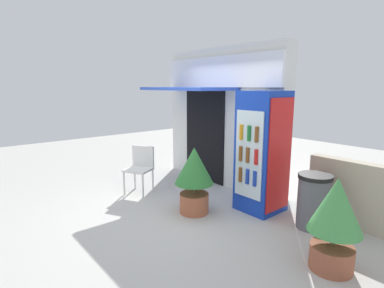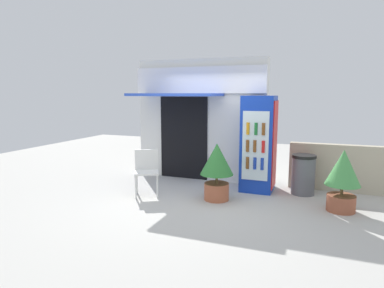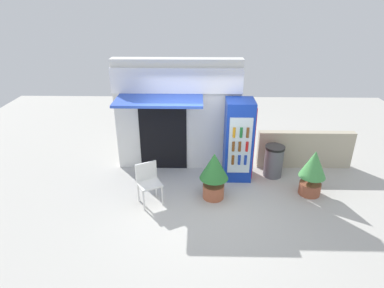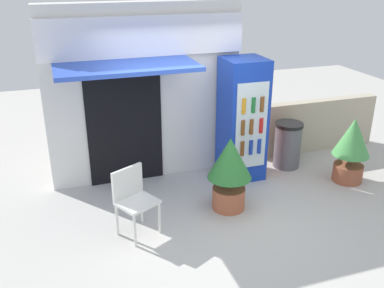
{
  "view_description": "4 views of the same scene",
  "coord_description": "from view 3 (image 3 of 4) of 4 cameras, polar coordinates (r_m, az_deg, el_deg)",
  "views": [
    {
      "loc": [
        3.98,
        -2.93,
        2.07
      ],
      "look_at": [
        -0.21,
        0.55,
        1.02
      ],
      "focal_mm": 28.36,
      "sensor_mm": 36.0,
      "label": 1
    },
    {
      "loc": [
        2.17,
        -5.85,
        2.04
      ],
      "look_at": [
        -0.29,
        0.5,
        1.0
      ],
      "focal_mm": 31.22,
      "sensor_mm": 36.0,
      "label": 2
    },
    {
      "loc": [
        0.0,
        -6.03,
        4.19
      ],
      "look_at": [
        -0.12,
        0.58,
        1.11
      ],
      "focal_mm": 30.28,
      "sensor_mm": 36.0,
      "label": 3
    },
    {
      "loc": [
        -1.89,
        -4.92,
        3.3
      ],
      "look_at": [
        -0.12,
        0.37,
        0.98
      ],
      "focal_mm": 40.16,
      "sensor_mm": 36.0,
      "label": 4
    }
  ],
  "objects": [
    {
      "name": "stone_boundary_wall",
      "position": [
        8.96,
        19.19,
        -0.91
      ],
      "size": [
        2.45,
        0.2,
        0.99
      ],
      "primitive_type": "cube",
      "color": "#B7AD93",
      "rests_on": "ground"
    },
    {
      "name": "plastic_chair",
      "position": [
        7.1,
        -7.77,
        -6.26
      ],
      "size": [
        0.61,
        0.59,
        0.91
      ],
      "color": "silver",
      "rests_on": "ground"
    },
    {
      "name": "drink_cooler",
      "position": [
        7.85,
        8.18,
        0.67
      ],
      "size": [
        0.67,
        0.72,
        1.99
      ],
      "color": "#1438B2",
      "rests_on": "ground"
    },
    {
      "name": "potted_plant_near_shop",
      "position": [
        7.11,
        3.86,
        -4.95
      ],
      "size": [
        0.64,
        0.64,
        1.1
      ],
      "color": "#AD5B3D",
      "rests_on": "ground"
    },
    {
      "name": "ground",
      "position": [
        7.35,
        0.9,
        -9.84
      ],
      "size": [
        16.0,
        16.0,
        0.0
      ],
      "primitive_type": "plane",
      "color": "beige"
    },
    {
      "name": "storefront_building",
      "position": [
        8.13,
        -2.71,
        5.35
      ],
      "size": [
        3.12,
        1.34,
        2.82
      ],
      "color": "silver",
      "rests_on": "ground"
    },
    {
      "name": "trash_bin",
      "position": [
        8.31,
        14.15,
        -2.93
      ],
      "size": [
        0.48,
        0.48,
        0.81
      ],
      "color": "#595960",
      "rests_on": "ground"
    },
    {
      "name": "potted_plant_curbside",
      "position": [
        7.72,
        20.49,
        -4.28
      ],
      "size": [
        0.59,
        0.59,
        1.09
      ],
      "color": "#995138",
      "rests_on": "ground"
    }
  ]
}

